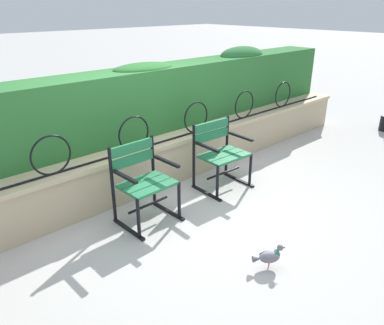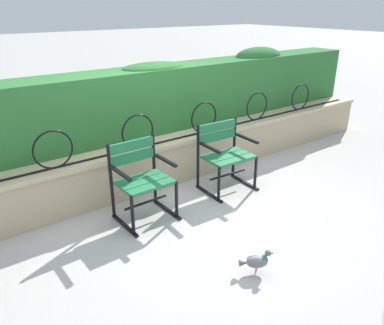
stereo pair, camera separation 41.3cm
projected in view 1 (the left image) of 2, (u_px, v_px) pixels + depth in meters
The scene contains 7 objects.
ground_plane at pixel (195, 208), 4.31m from camera, with size 60.00×60.00×0.00m, color #B7B5AF.
stone_wall at pixel (152, 164), 4.74m from camera, with size 8.07×0.41×0.58m.
iron_arch_fence at pixel (137, 135), 4.35m from camera, with size 7.52×0.02×0.42m.
hedge_row at pixel (130, 101), 4.77m from camera, with size 7.91×0.55×0.97m.
park_chair_left at pixel (143, 180), 3.92m from camera, with size 0.59×0.53×0.86m.
park_chair_right at pixel (220, 152), 4.67m from camera, with size 0.64×0.55×0.84m.
pigeon_near_chairs at pixel (269, 257), 3.30m from camera, with size 0.26×0.20×0.22m.
Camera 1 is at (-2.58, -2.74, 2.17)m, focal length 34.97 mm.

